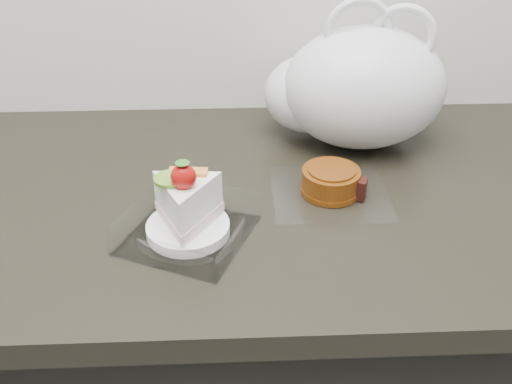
# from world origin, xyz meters

# --- Properties ---
(counter) EXTENTS (2.04, 0.64, 0.90)m
(counter) POSITION_xyz_m (0.00, 1.69, 0.45)
(counter) COLOR black
(counter) RESTS_ON ground
(cake_tray) EXTENTS (0.21, 0.21, 0.13)m
(cake_tray) POSITION_xyz_m (-0.01, 1.57, 0.93)
(cake_tray) COLOR white
(cake_tray) RESTS_ON counter
(mooncake_wrap) EXTENTS (0.19, 0.17, 0.04)m
(mooncake_wrap) POSITION_xyz_m (0.20, 1.67, 0.92)
(mooncake_wrap) COLOR white
(mooncake_wrap) RESTS_ON counter
(plastic_bag) EXTENTS (0.34, 0.26, 0.26)m
(plastic_bag) POSITION_xyz_m (0.26, 1.85, 1.00)
(plastic_bag) COLOR silver
(plastic_bag) RESTS_ON counter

